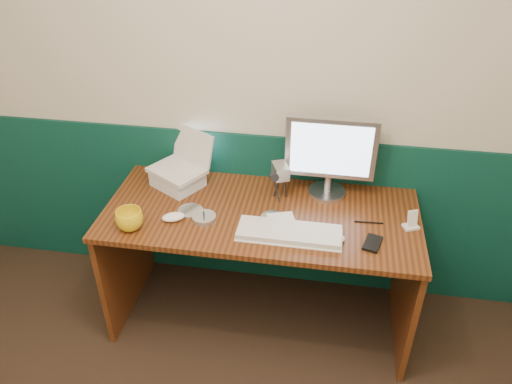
% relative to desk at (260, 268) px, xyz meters
% --- Properties ---
extents(back_wall, '(3.50, 0.04, 2.50)m').
position_rel_desk_xyz_m(back_wall, '(-0.16, 0.37, 0.88)').
color(back_wall, beige).
rests_on(back_wall, ground).
extents(wainscot, '(3.48, 0.02, 1.00)m').
position_rel_desk_xyz_m(wainscot, '(-0.16, 0.36, 0.12)').
color(wainscot, '#072F2A').
rests_on(wainscot, ground).
extents(desk, '(1.60, 0.70, 0.75)m').
position_rel_desk_xyz_m(desk, '(0.00, 0.00, 0.00)').
color(desk, '#3E1E0B').
rests_on(desk, ground).
extents(laptop_riser, '(0.31, 0.30, 0.08)m').
position_rel_desk_xyz_m(laptop_riser, '(-0.49, 0.18, 0.42)').
color(laptop_riser, white).
rests_on(laptop_riser, desk).
extents(laptop, '(0.35, 0.33, 0.23)m').
position_rel_desk_xyz_m(laptop, '(-0.49, 0.18, 0.57)').
color(laptop, silver).
rests_on(laptop, laptop_riser).
extents(monitor, '(0.46, 0.13, 0.46)m').
position_rel_desk_xyz_m(monitor, '(0.32, 0.23, 0.60)').
color(monitor, '#B3B3B8').
rests_on(monitor, desk).
extents(keyboard, '(0.49, 0.17, 0.03)m').
position_rel_desk_xyz_m(keyboard, '(0.16, -0.17, 0.39)').
color(keyboard, white).
rests_on(keyboard, desk).
extents(mouse_right, '(0.11, 0.08, 0.03)m').
position_rel_desk_xyz_m(mouse_right, '(0.38, -0.17, 0.39)').
color(mouse_right, silver).
rests_on(mouse_right, desk).
extents(mouse_left, '(0.13, 0.11, 0.04)m').
position_rel_desk_xyz_m(mouse_left, '(-0.42, -0.14, 0.39)').
color(mouse_left, white).
rests_on(mouse_left, desk).
extents(mug, '(0.15, 0.15, 0.10)m').
position_rel_desk_xyz_m(mug, '(-0.60, -0.23, 0.43)').
color(mug, yellow).
rests_on(mug, desk).
extents(camcorder, '(0.15, 0.17, 0.22)m').
position_rel_desk_xyz_m(camcorder, '(0.08, 0.14, 0.49)').
color(camcorder, '#B5B6BA').
rests_on(camcorder, desk).
extents(cd_spindle, '(0.12, 0.12, 0.02)m').
position_rel_desk_xyz_m(cd_spindle, '(-0.27, -0.11, 0.39)').
color(cd_spindle, silver).
rests_on(cd_spindle, desk).
extents(cd_loose_a, '(0.13, 0.13, 0.00)m').
position_rel_desk_xyz_m(cd_loose_a, '(-0.36, -0.04, 0.38)').
color(cd_loose_a, silver).
rests_on(cd_loose_a, desk).
extents(cd_loose_b, '(0.12, 0.12, 0.00)m').
position_rel_desk_xyz_m(cd_loose_b, '(0.07, -0.04, 0.38)').
color(cd_loose_b, silver).
rests_on(cd_loose_b, desk).
extents(pen, '(0.14, 0.01, 0.01)m').
position_rel_desk_xyz_m(pen, '(0.54, -0.00, 0.38)').
color(pen, black).
rests_on(pen, desk).
extents(papers, '(0.15, 0.12, 0.00)m').
position_rel_desk_xyz_m(papers, '(0.11, -0.03, 0.38)').
color(papers, white).
rests_on(papers, desk).
extents(dock, '(0.09, 0.08, 0.01)m').
position_rel_desk_xyz_m(dock, '(0.74, -0.01, 0.38)').
color(dock, silver).
rests_on(dock, desk).
extents(music_player, '(0.05, 0.04, 0.09)m').
position_rel_desk_xyz_m(music_player, '(0.74, -0.01, 0.43)').
color(music_player, white).
rests_on(music_player, dock).
extents(pda, '(0.10, 0.14, 0.01)m').
position_rel_desk_xyz_m(pda, '(0.55, -0.17, 0.38)').
color(pda, black).
rests_on(pda, desk).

